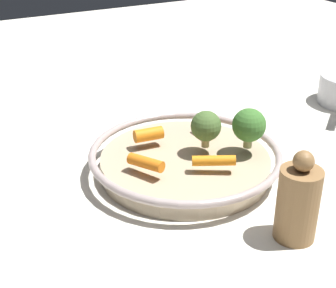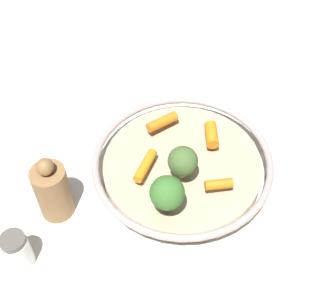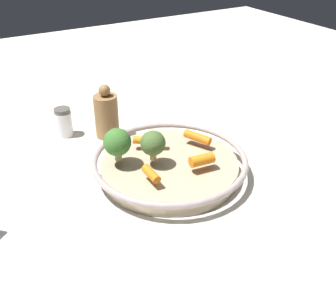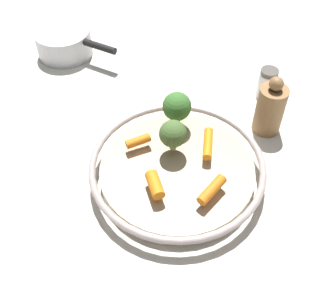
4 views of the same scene
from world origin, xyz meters
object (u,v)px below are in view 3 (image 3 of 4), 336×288
(baby_carrot_back, at_px, (198,137))
(broccoli_floret_small, at_px, (153,143))
(baby_carrot_right, at_px, (151,174))
(salt_shaker, at_px, (64,122))
(serving_bowl, at_px, (170,165))
(broccoli_floret_mid, at_px, (117,142))
(pepper_mill, at_px, (106,115))
(baby_carrot_near_rim, at_px, (202,160))
(baby_carrot_center, at_px, (149,140))

(baby_carrot_back, distance_m, broccoli_floret_small, 0.12)
(broccoli_floret_small, bearing_deg, baby_carrot_right, 58.03)
(baby_carrot_back, xyz_separation_m, salt_shaker, (0.21, -0.24, -0.02))
(broccoli_floret_small, relative_size, salt_shaker, 0.88)
(serving_bowl, xyz_separation_m, broccoli_floret_mid, (0.09, -0.04, 0.06))
(salt_shaker, distance_m, pepper_mill, 0.10)
(serving_bowl, distance_m, baby_carrot_near_rim, 0.07)
(serving_bowl, xyz_separation_m, baby_carrot_center, (0.01, -0.06, 0.03))
(serving_bowl, height_order, baby_carrot_right, baby_carrot_right)
(broccoli_floret_small, relative_size, broccoli_floret_mid, 0.92)
(baby_carrot_center, relative_size, baby_carrot_right, 1.46)
(baby_carrot_center, relative_size, broccoli_floret_mid, 0.99)
(baby_carrot_center, xyz_separation_m, baby_carrot_back, (-0.09, 0.04, 0.00))
(serving_bowl, relative_size, salt_shaker, 4.50)
(baby_carrot_center, bearing_deg, serving_bowl, 100.11)
(broccoli_floret_mid, bearing_deg, salt_shaker, -80.92)
(baby_carrot_right, bearing_deg, broccoli_floret_mid, -73.88)
(baby_carrot_right, height_order, pepper_mill, pepper_mill)
(baby_carrot_back, bearing_deg, baby_carrot_right, 25.37)
(broccoli_floret_small, distance_m, salt_shaker, 0.28)
(broccoli_floret_mid, xyz_separation_m, pepper_mill, (-0.05, -0.17, -0.03))
(broccoli_floret_small, bearing_deg, broccoli_floret_mid, -30.01)
(broccoli_floret_small, height_order, pepper_mill, pepper_mill)
(baby_carrot_back, xyz_separation_m, broccoli_floret_mid, (0.17, -0.02, 0.03))
(baby_carrot_near_rim, distance_m, broccoli_floret_mid, 0.16)
(broccoli_floret_small, bearing_deg, pepper_mill, -87.62)
(serving_bowl, height_order, baby_carrot_back, baby_carrot_back)
(baby_carrot_near_rim, bearing_deg, salt_shaker, -63.08)
(baby_carrot_back, xyz_separation_m, broccoli_floret_small, (0.11, 0.02, 0.03))
(pepper_mill, bearing_deg, serving_bowl, 101.10)
(baby_carrot_near_rim, relative_size, broccoli_floret_small, 0.78)
(baby_carrot_back, bearing_deg, baby_carrot_center, -24.03)
(baby_carrot_right, bearing_deg, serving_bowl, -144.94)
(serving_bowl, xyz_separation_m, pepper_mill, (0.04, -0.21, 0.03))
(serving_bowl, distance_m, baby_carrot_center, 0.07)
(baby_carrot_right, xyz_separation_m, baby_carrot_back, (-0.15, -0.07, 0.00))
(baby_carrot_center, xyz_separation_m, broccoli_floret_small, (0.02, 0.06, 0.03))
(baby_carrot_right, height_order, broccoli_floret_small, broccoli_floret_small)
(salt_shaker, bearing_deg, pepper_mill, 148.07)
(baby_carrot_near_rim, xyz_separation_m, broccoli_floret_small, (0.07, -0.06, 0.02))
(salt_shaker, bearing_deg, baby_carrot_center, 119.84)
(broccoli_floret_small, distance_m, pepper_mill, 0.21)
(baby_carrot_near_rim, bearing_deg, broccoli_floret_mid, -37.03)
(salt_shaker, relative_size, pepper_mill, 0.54)
(serving_bowl, distance_m, pepper_mill, 0.22)
(baby_carrot_back, relative_size, pepper_mill, 0.46)
(baby_carrot_center, height_order, broccoli_floret_mid, broccoli_floret_mid)
(serving_bowl, relative_size, baby_carrot_near_rim, 6.49)
(baby_carrot_right, xyz_separation_m, salt_shaker, (0.06, -0.31, -0.02))
(baby_carrot_center, bearing_deg, baby_carrot_back, 155.97)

